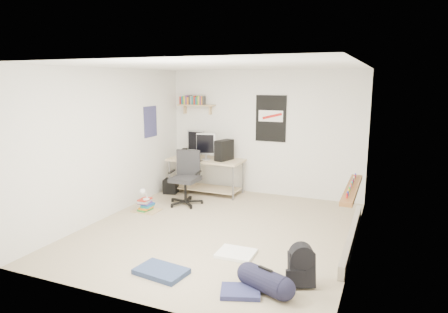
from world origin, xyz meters
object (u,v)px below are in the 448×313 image
at_px(backpack, 301,269).
at_px(duffel_bag, 265,280).
at_px(desk, 206,176).
at_px(office_chair, 185,179).
at_px(book_stack, 146,203).

bearing_deg(backpack, duffel_bag, -162.75).
bearing_deg(duffel_bag, desk, 146.62).
distance_m(office_chair, duffel_bag, 3.39).
bearing_deg(desk, book_stack, -117.03).
bearing_deg(duffel_bag, book_stack, 168.49).
xyz_separation_m(office_chair, backpack, (2.65, -2.17, -0.29)).
bearing_deg(book_stack, desk, 72.04).
height_order(desk, office_chair, office_chair).
xyz_separation_m(desk, backpack, (2.63, -3.03, -0.16)).
bearing_deg(office_chair, desk, 78.01).
bearing_deg(backpack, book_stack, 130.00).
bearing_deg(book_stack, office_chair, 53.54).
bearing_deg(duffel_bag, backpack, 62.80).
distance_m(desk, book_stack, 1.57).
distance_m(backpack, book_stack, 3.47).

